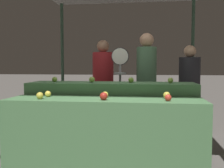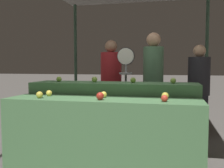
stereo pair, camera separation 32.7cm
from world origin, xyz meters
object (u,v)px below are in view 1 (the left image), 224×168
object	(u,v)px
person_vendor_at_scale	(146,77)
person_customer_right	(189,84)
produce_scale	(120,74)
person_customer_left	(103,80)

from	to	relation	value
person_vendor_at_scale	person_customer_right	distance (m)	0.80
produce_scale	person_vendor_at_scale	xyz separation A→B (m)	(0.42, 0.20, -0.07)
produce_scale	person_customer_right	size ratio (longest dim) A/B	0.96
person_customer_right	person_vendor_at_scale	bearing A→B (deg)	1.58
person_vendor_at_scale	person_customer_right	bearing A→B (deg)	177.16
person_customer_left	person_customer_right	xyz separation A→B (m)	(1.51, -0.00, -0.06)
person_vendor_at_scale	person_customer_left	xyz separation A→B (m)	(-0.77, 0.30, -0.06)
produce_scale	person_customer_right	bearing A→B (deg)	23.31
produce_scale	person_customer_right	xyz separation A→B (m)	(1.15, 0.50, -0.19)
person_customer_right	person_customer_left	bearing A→B (deg)	-20.25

